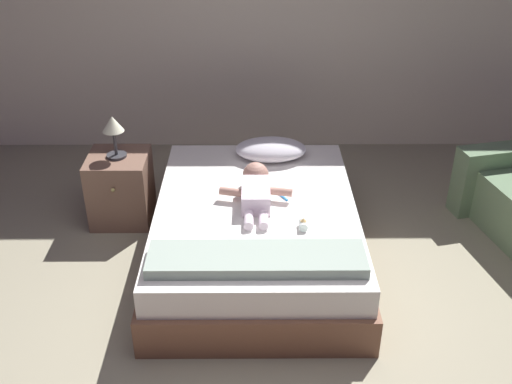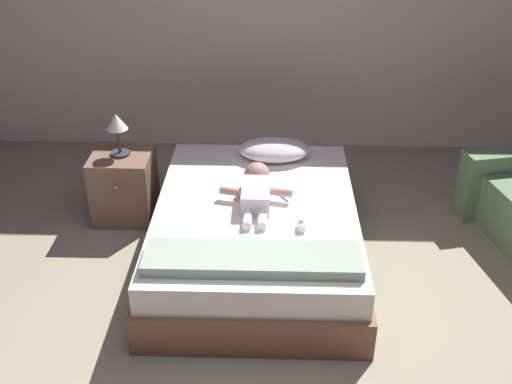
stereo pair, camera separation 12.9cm
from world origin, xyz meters
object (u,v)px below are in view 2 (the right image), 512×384
Objects in this scene: toothbrush at (282,196)px; baby_bottle at (302,225)px; pillow at (274,150)px; baby at (256,189)px; nightstand at (124,185)px; bed at (256,233)px; lamp at (117,126)px.

baby_bottle is at bearing -73.28° from toothbrush.
pillow reaches higher than baby_bottle.
baby_bottle is at bearing -51.21° from baby.
baby is 5.51× the size of toothbrush.
nightstand reaches higher than toothbrush.
bed is at bearing 135.28° from baby_bottle.
baby_bottle is (0.30, -0.30, 0.27)m from bed.
toothbrush is 1.40× the size of baby_bottle.
baby reaches higher than nightstand.
baby_bottle is at bearing -44.72° from bed.
nightstand is at bearing -173.14° from pillow.
nightstand is at bearing 155.09° from baby.
bed is 2.92× the size of baby.
baby_bottle is (1.37, -0.87, -0.29)m from lamp.
baby is at bearing -171.43° from toothbrush.
lamp is (0.00, 0.00, 0.51)m from nightstand.
baby_bottle is (0.18, -1.02, -0.04)m from pillow.
baby_bottle is (0.31, -0.38, -0.04)m from baby.
lamp reaches higher than bed.
nightstand is at bearing 147.44° from baby_bottle.
baby is 2.03× the size of lamp.
bed is 1.21m from nightstand.
lamp reaches higher than nightstand.
toothbrush is 1.35m from nightstand.
nightstand is 6.30× the size of baby_bottle.
pillow is 1.01× the size of nightstand.
nightstand is (-1.06, 0.57, 0.05)m from bed.
pillow is 0.65m from baby.
baby is (-0.12, -0.64, 0.00)m from pillow.
bed is at bearing -149.75° from toothbrush.
nightstand is 1.64m from baby_bottle.
toothbrush is 0.43m from baby_bottle.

